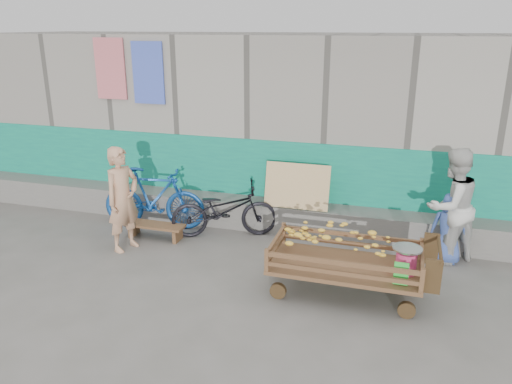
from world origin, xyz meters
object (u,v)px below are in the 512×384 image
(banana_cart, at_px, (343,252))
(bicycle_blue, at_px, (154,198))
(vendor_man, at_px, (123,199))
(child, at_px, (449,228))
(woman, at_px, (451,206))
(bicycle_dark, at_px, (224,210))
(bench, at_px, (155,228))

(banana_cart, distance_m, bicycle_blue, 3.43)
(vendor_man, bearing_deg, child, -60.94)
(banana_cart, relative_size, woman, 1.21)
(woman, distance_m, child, 0.31)
(child, relative_size, bicycle_dark, 0.62)
(vendor_man, bearing_deg, banana_cart, -79.38)
(woman, bearing_deg, bicycle_dark, -38.14)
(vendor_man, height_order, child, vendor_man)
(woman, bearing_deg, bench, -33.11)
(bench, xyz_separation_m, woman, (4.26, 0.49, 0.64))
(banana_cart, xyz_separation_m, woman, (1.28, 1.35, 0.24))
(vendor_man, distance_m, bicycle_dark, 1.54)
(bench, relative_size, bicycle_blue, 0.56)
(child, height_order, bicycle_blue, child)
(vendor_man, xyz_separation_m, bicycle_dark, (1.23, 0.86, -0.34))
(banana_cart, bearing_deg, bench, 163.76)
(vendor_man, xyz_separation_m, child, (4.49, 0.88, -0.27))
(banana_cart, bearing_deg, bicycle_blue, 158.29)
(woman, xyz_separation_m, bicycle_dark, (-3.26, -0.08, -0.38))
(vendor_man, bearing_deg, woman, -60.26)
(bench, height_order, bicycle_dark, bicycle_dark)
(bench, relative_size, bicycle_dark, 0.57)
(vendor_man, distance_m, bicycle_blue, 0.90)
(woman, relative_size, bicycle_blue, 0.97)
(bench, bearing_deg, child, 5.76)
(bench, xyz_separation_m, bicycle_blue, (-0.21, 0.40, 0.33))
(vendor_man, height_order, bicycle_blue, vendor_man)
(banana_cart, relative_size, vendor_man, 1.27)
(vendor_man, xyz_separation_m, woman, (4.49, 0.94, 0.04))
(woman, height_order, child, woman)
(vendor_man, relative_size, woman, 0.95)
(bicycle_blue, bearing_deg, vendor_man, 170.13)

